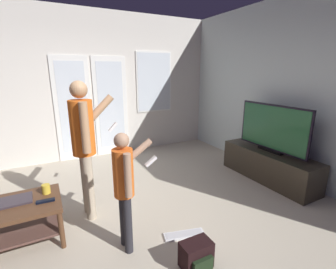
{
  "coord_description": "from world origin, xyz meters",
  "views": [
    {
      "loc": [
        -0.51,
        -2.33,
        1.72
      ],
      "look_at": [
        0.78,
        0.14,
        0.96
      ],
      "focal_mm": 25.41,
      "sensor_mm": 36.0,
      "label": 1
    }
  ],
  "objects_px": {
    "backpack": "(197,255)",
    "person_adult": "(84,139)",
    "laptop_closed": "(15,201)",
    "tv_remote_black": "(46,201)",
    "flat_screen_tv": "(273,128)",
    "loose_keyboard": "(184,235)",
    "coffee_table": "(2,219)",
    "tv_stand": "(268,166)",
    "cup_near_edge": "(46,189)",
    "person_child": "(125,182)"
  },
  "relations": [
    {
      "from": "coffee_table",
      "to": "loose_keyboard",
      "type": "bearing_deg",
      "value": -22.25
    },
    {
      "from": "laptop_closed",
      "to": "tv_remote_black",
      "type": "distance_m",
      "value": 0.31
    },
    {
      "from": "backpack",
      "to": "laptop_closed",
      "type": "distance_m",
      "value": 1.86
    },
    {
      "from": "person_adult",
      "to": "backpack",
      "type": "height_order",
      "value": "person_adult"
    },
    {
      "from": "loose_keyboard",
      "to": "laptop_closed",
      "type": "height_order",
      "value": "laptop_closed"
    },
    {
      "from": "loose_keyboard",
      "to": "tv_remote_black",
      "type": "relative_size",
      "value": 2.7
    },
    {
      "from": "tv_stand",
      "to": "cup_near_edge",
      "type": "bearing_deg",
      "value": 175.58
    },
    {
      "from": "loose_keyboard",
      "to": "tv_remote_black",
      "type": "xyz_separation_m",
      "value": [
        -1.27,
        0.6,
        0.44
      ]
    },
    {
      "from": "person_adult",
      "to": "backpack",
      "type": "relative_size",
      "value": 5.77
    },
    {
      "from": "flat_screen_tv",
      "to": "person_adult",
      "type": "distance_m",
      "value": 2.74
    },
    {
      "from": "loose_keyboard",
      "to": "tv_stand",
      "type": "bearing_deg",
      "value": 15.83
    },
    {
      "from": "person_child",
      "to": "loose_keyboard",
      "type": "relative_size",
      "value": 2.59
    },
    {
      "from": "laptop_closed",
      "to": "tv_remote_black",
      "type": "bearing_deg",
      "value": -31.08
    },
    {
      "from": "coffee_table",
      "to": "backpack",
      "type": "height_order",
      "value": "coffee_table"
    },
    {
      "from": "tv_stand",
      "to": "cup_near_edge",
      "type": "xyz_separation_m",
      "value": [
        -3.17,
        0.24,
        0.25
      ]
    },
    {
      "from": "flat_screen_tv",
      "to": "cup_near_edge",
      "type": "distance_m",
      "value": 3.2
    },
    {
      "from": "person_child",
      "to": "backpack",
      "type": "relative_size",
      "value": 4.24
    },
    {
      "from": "coffee_table",
      "to": "laptop_closed",
      "type": "relative_size",
      "value": 3.52
    },
    {
      "from": "person_adult",
      "to": "laptop_closed",
      "type": "xyz_separation_m",
      "value": [
        -0.73,
        -0.13,
        -0.51
      ]
    },
    {
      "from": "tv_stand",
      "to": "person_adult",
      "type": "height_order",
      "value": "person_adult"
    },
    {
      "from": "coffee_table",
      "to": "person_child",
      "type": "distance_m",
      "value": 1.28
    },
    {
      "from": "person_child",
      "to": "cup_near_edge",
      "type": "bearing_deg",
      "value": 135.09
    },
    {
      "from": "tv_stand",
      "to": "person_child",
      "type": "height_order",
      "value": "person_child"
    },
    {
      "from": "coffee_table",
      "to": "loose_keyboard",
      "type": "xyz_separation_m",
      "value": [
        1.67,
        -0.68,
        -0.31
      ]
    },
    {
      "from": "tv_stand",
      "to": "laptop_closed",
      "type": "bearing_deg",
      "value": 176.59
    },
    {
      "from": "loose_keyboard",
      "to": "flat_screen_tv",
      "type": "bearing_deg",
      "value": 15.95
    },
    {
      "from": "backpack",
      "to": "person_adult",
      "type": "bearing_deg",
      "value": 118.06
    },
    {
      "from": "tv_stand",
      "to": "person_child",
      "type": "bearing_deg",
      "value": -170.41
    },
    {
      "from": "person_adult",
      "to": "laptop_closed",
      "type": "distance_m",
      "value": 0.9
    },
    {
      "from": "tv_stand",
      "to": "flat_screen_tv",
      "type": "xyz_separation_m",
      "value": [
        -0.0,
        0.0,
        0.62
      ]
    },
    {
      "from": "loose_keyboard",
      "to": "laptop_closed",
      "type": "relative_size",
      "value": 1.5
    },
    {
      "from": "person_child",
      "to": "tv_remote_black",
      "type": "relative_size",
      "value": 6.99
    },
    {
      "from": "person_child",
      "to": "laptop_closed",
      "type": "height_order",
      "value": "person_child"
    },
    {
      "from": "person_child",
      "to": "tv_remote_black",
      "type": "bearing_deg",
      "value": 145.1
    },
    {
      "from": "tv_stand",
      "to": "laptop_closed",
      "type": "relative_size",
      "value": 5.14
    },
    {
      "from": "person_adult",
      "to": "loose_keyboard",
      "type": "xyz_separation_m",
      "value": [
        0.81,
        -0.88,
        -0.96
      ]
    },
    {
      "from": "laptop_closed",
      "to": "tv_stand",
      "type": "bearing_deg",
      "value": -5.13
    },
    {
      "from": "tv_stand",
      "to": "coffee_table",
      "type": "bearing_deg",
      "value": 177.76
    },
    {
      "from": "tv_stand",
      "to": "tv_remote_black",
      "type": "bearing_deg",
      "value": 179.03
    },
    {
      "from": "coffee_table",
      "to": "flat_screen_tv",
      "type": "height_order",
      "value": "flat_screen_tv"
    },
    {
      "from": "tv_stand",
      "to": "laptop_closed",
      "type": "xyz_separation_m",
      "value": [
        -3.45,
        0.21,
        0.21
      ]
    },
    {
      "from": "backpack",
      "to": "cup_near_edge",
      "type": "distance_m",
      "value": 1.69
    },
    {
      "from": "flat_screen_tv",
      "to": "backpack",
      "type": "distance_m",
      "value": 2.36
    },
    {
      "from": "tv_stand",
      "to": "tv_remote_black",
      "type": "height_order",
      "value": "tv_stand"
    },
    {
      "from": "tv_stand",
      "to": "person_child",
      "type": "xyz_separation_m",
      "value": [
        -2.5,
        -0.42,
        0.47
      ]
    },
    {
      "from": "person_child",
      "to": "loose_keyboard",
      "type": "bearing_deg",
      "value": -11.52
    },
    {
      "from": "coffee_table",
      "to": "flat_screen_tv",
      "type": "relative_size",
      "value": 0.88
    },
    {
      "from": "cup_near_edge",
      "to": "coffee_table",
      "type": "bearing_deg",
      "value": -165.62
    },
    {
      "from": "flat_screen_tv",
      "to": "loose_keyboard",
      "type": "bearing_deg",
      "value": -164.05
    },
    {
      "from": "flat_screen_tv",
      "to": "laptop_closed",
      "type": "distance_m",
      "value": 3.48
    }
  ]
}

